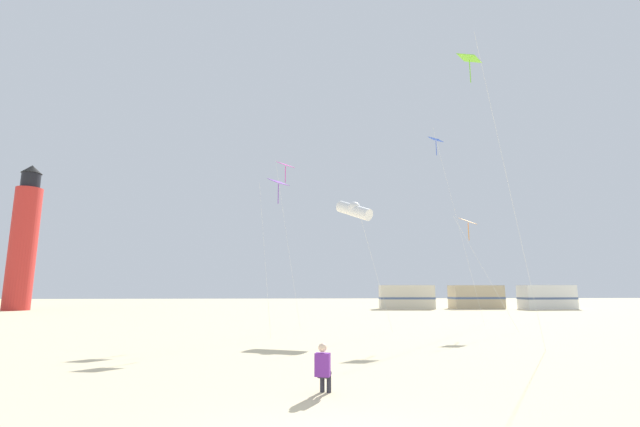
% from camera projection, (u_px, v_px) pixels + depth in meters
% --- Properties ---
extents(kite_flyer_standing, '(0.44, 0.56, 1.16)m').
position_uv_depth(kite_flyer_standing, '(323.00, 367.00, 10.02)').
color(kite_flyer_standing, '#722D99').
rests_on(kite_flyer_standing, ground).
extents(kite_tube_white, '(3.17, 3.27, 7.74)m').
position_uv_depth(kite_tube_white, '(354.00, 210.00, 25.75)').
color(kite_tube_white, silver).
rests_on(kite_tube_white, ground).
extents(kite_diamond_violet, '(1.66, 1.66, 8.34)m').
position_uv_depth(kite_diamond_violet, '(278.00, 188.00, 23.46)').
color(kite_diamond_violet, silver).
rests_on(kite_diamond_violet, ground).
extents(kite_diamond_magenta, '(1.67, 1.65, 10.55)m').
position_uv_depth(kite_diamond_magenta, '(286.00, 171.00, 27.91)').
color(kite_diamond_magenta, silver).
rests_on(kite_diamond_magenta, ground).
extents(kite_diamond_blue, '(3.36, 2.95, 13.36)m').
position_uv_depth(kite_diamond_blue, '(438.00, 148.00, 31.25)').
color(kite_diamond_blue, silver).
rests_on(kite_diamond_blue, ground).
extents(kite_diamond_lime, '(2.71, 2.65, 12.99)m').
position_uv_depth(kite_diamond_lime, '(473.00, 70.00, 19.45)').
color(kite_diamond_lime, silver).
rests_on(kite_diamond_lime, ground).
extents(kite_diamond_orange, '(3.51, 2.47, 6.73)m').
position_uv_depth(kite_diamond_orange, '(469.00, 225.00, 26.59)').
color(kite_diamond_orange, silver).
rests_on(kite_diamond_orange, ground).
extents(lighthouse_distant, '(2.80, 2.80, 16.80)m').
position_uv_depth(lighthouse_distant, '(24.00, 241.00, 49.53)').
color(lighthouse_distant, red).
rests_on(lighthouse_distant, ground).
extents(rv_van_cream, '(6.61, 2.85, 2.80)m').
position_uv_depth(rv_van_cream, '(407.00, 297.00, 51.93)').
color(rv_van_cream, beige).
rests_on(rv_van_cream, ground).
extents(rv_van_tan, '(6.61, 2.85, 2.80)m').
position_uv_depth(rv_van_tan, '(476.00, 297.00, 53.04)').
color(rv_van_tan, '#C6B28C').
rests_on(rv_van_tan, ground).
extents(rv_van_white, '(6.61, 2.87, 2.80)m').
position_uv_depth(rv_van_white, '(547.00, 297.00, 51.40)').
color(rv_van_white, white).
rests_on(rv_van_white, ground).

